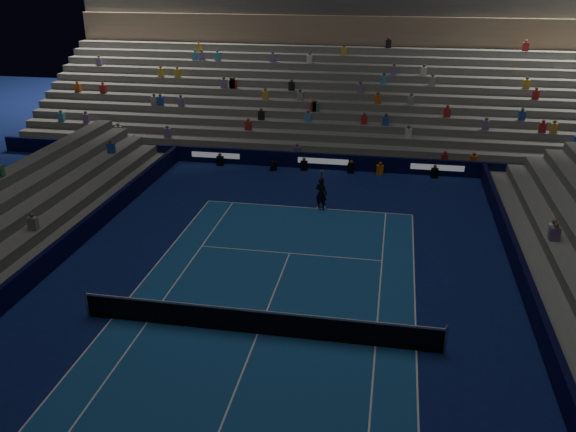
# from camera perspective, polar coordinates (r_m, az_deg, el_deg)

# --- Properties ---
(ground) EXTENTS (90.00, 90.00, 0.00)m
(ground) POSITION_cam_1_polar(r_m,az_deg,el_deg) (21.42, -2.91, -11.19)
(ground) COLOR #0D1951
(ground) RESTS_ON ground
(court_surface) EXTENTS (10.97, 23.77, 0.01)m
(court_surface) POSITION_cam_1_polar(r_m,az_deg,el_deg) (21.42, -2.91, -11.18)
(court_surface) COLOR #184C87
(court_surface) RESTS_ON ground
(sponsor_barrier_far) EXTENTS (44.00, 0.25, 1.00)m
(sponsor_barrier_far) POSITION_cam_1_polar(r_m,az_deg,el_deg) (37.75, 3.39, 5.25)
(sponsor_barrier_far) COLOR black
(sponsor_barrier_far) RESTS_ON ground
(sponsor_barrier_east) EXTENTS (0.25, 37.00, 1.00)m
(sponsor_barrier_east) POSITION_cam_1_polar(r_m,az_deg,el_deg) (21.44, 23.82, -11.78)
(sponsor_barrier_east) COLOR black
(sponsor_barrier_east) RESTS_ON ground
(sponsor_barrier_west) EXTENTS (0.25, 37.00, 1.00)m
(sponsor_barrier_west) POSITION_cam_1_polar(r_m,az_deg,el_deg) (24.95, -25.37, -6.95)
(sponsor_barrier_west) COLOR black
(sponsor_barrier_west) RESTS_ON ground
(grandstand_main) EXTENTS (44.00, 15.20, 11.20)m
(grandstand_main) POSITION_cam_1_polar(r_m,az_deg,el_deg) (46.11, 4.96, 12.18)
(grandstand_main) COLOR slate
(grandstand_main) RESTS_ON ground
(tennis_net) EXTENTS (12.90, 0.10, 1.10)m
(tennis_net) POSITION_cam_1_polar(r_m,az_deg,el_deg) (21.14, -2.94, -10.07)
(tennis_net) COLOR #B2B2B7
(tennis_net) RESTS_ON ground
(tennis_player) EXTENTS (0.74, 0.59, 1.76)m
(tennis_player) POSITION_cam_1_polar(r_m,az_deg,el_deg) (31.30, 3.20, 2.15)
(tennis_player) COLOR black
(tennis_player) RESTS_ON ground
(broadcast_camera) EXTENTS (0.51, 0.90, 0.54)m
(broadcast_camera) POSITION_cam_1_polar(r_m,az_deg,el_deg) (37.60, -1.40, 4.85)
(broadcast_camera) COLOR black
(broadcast_camera) RESTS_ON ground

